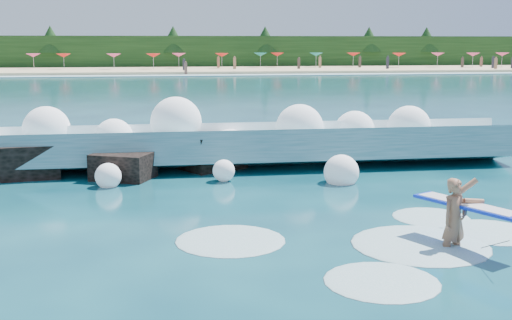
% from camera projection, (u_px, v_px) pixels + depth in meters
% --- Properties ---
extents(ground, '(200.00, 200.00, 0.00)m').
position_uv_depth(ground, '(199.00, 236.00, 13.28)').
color(ground, '#072F3E').
rests_on(ground, ground).
extents(beach, '(140.00, 20.00, 0.40)m').
position_uv_depth(beach, '(163.00, 70.00, 89.09)').
color(beach, tan).
rests_on(beach, ground).
extents(wet_band, '(140.00, 5.00, 0.08)m').
position_uv_depth(wet_band, '(164.00, 75.00, 78.42)').
color(wet_band, silver).
rests_on(wet_band, ground).
extents(treeline, '(140.00, 4.00, 5.00)m').
position_uv_depth(treeline, '(162.00, 52.00, 98.40)').
color(treeline, black).
rests_on(treeline, ground).
extents(breaking_wave, '(20.05, 3.05, 1.73)m').
position_uv_depth(breaking_wave, '(202.00, 148.00, 20.75)').
color(breaking_wave, teal).
rests_on(breaking_wave, ground).
extents(rock_cluster, '(8.05, 3.20, 1.27)m').
position_uv_depth(rock_cluster, '(112.00, 161.00, 19.52)').
color(rock_cluster, black).
rests_on(rock_cluster, ground).
extents(surfer_with_board, '(1.48, 2.85, 1.67)m').
position_uv_depth(surfer_with_board, '(457.00, 217.00, 12.40)').
color(surfer_with_board, '#9B6548').
rests_on(surfer_with_board, ground).
extents(wave_spray, '(15.26, 4.68, 2.45)m').
position_uv_depth(wave_spray, '(213.00, 133.00, 20.52)').
color(wave_spray, white).
rests_on(wave_spray, ground).
extents(surf_foam, '(9.34, 5.57, 0.14)m').
position_uv_depth(surf_foam, '(400.00, 244.00, 12.76)').
color(surf_foam, silver).
rests_on(surf_foam, ground).
extents(beach_umbrellas, '(110.70, 6.80, 0.50)m').
position_uv_depth(beach_umbrellas, '(163.00, 55.00, 90.48)').
color(beach_umbrellas, red).
rests_on(beach_umbrellas, ground).
extents(beachgoers, '(95.36, 12.84, 1.92)m').
position_uv_depth(beachgoers, '(207.00, 64.00, 86.29)').
color(beachgoers, '#3F332D').
rests_on(beachgoers, ground).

